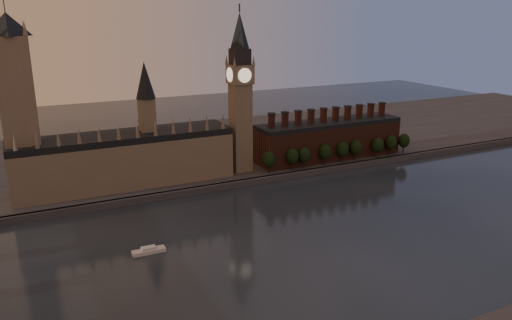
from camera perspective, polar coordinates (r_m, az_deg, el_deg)
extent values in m
plane|color=black|center=(242.84, 7.02, -9.43)|extent=(900.00, 900.00, 0.00)
cube|color=#414146|center=(315.20, -1.88, -2.71)|extent=(900.00, 4.00, 4.00)
cube|color=#414146|center=(395.41, -7.26, 1.16)|extent=(900.00, 180.00, 4.00)
cube|color=#796A56|center=(314.49, -14.68, -0.24)|extent=(130.00, 30.00, 28.00)
cube|color=black|center=(310.41, -14.90, 2.59)|extent=(130.00, 30.00, 4.00)
cube|color=#796A56|center=(311.36, -12.33, 4.69)|extent=(9.00, 9.00, 24.00)
cone|color=black|center=(307.63, -12.59, 8.89)|extent=(12.00, 12.00, 22.00)
cone|color=#796A56|center=(289.97, -25.89, 1.93)|extent=(2.60, 2.60, 10.00)
cone|color=#796A56|center=(290.08, -23.78, 2.20)|extent=(2.60, 2.60, 10.00)
cone|color=#796A56|center=(290.59, -21.68, 2.46)|extent=(2.60, 2.60, 10.00)
cone|color=#796A56|center=(291.49, -19.59, 2.71)|extent=(2.60, 2.60, 10.00)
cone|color=#796A56|center=(292.79, -17.52, 2.96)|extent=(2.60, 2.60, 10.00)
cone|color=#796A56|center=(294.46, -15.46, 3.21)|extent=(2.60, 2.60, 10.00)
cone|color=#796A56|center=(296.52, -13.43, 3.45)|extent=(2.60, 2.60, 10.00)
cone|color=#796A56|center=(298.95, -11.43, 3.68)|extent=(2.60, 2.60, 10.00)
cone|color=#796A56|center=(301.74, -9.46, 3.90)|extent=(2.60, 2.60, 10.00)
cone|color=#796A56|center=(304.88, -7.53, 4.11)|extent=(2.60, 2.60, 10.00)
cone|color=#796A56|center=(308.36, -5.64, 4.31)|extent=(2.60, 2.60, 10.00)
cone|color=#796A56|center=(312.18, -3.79, 4.51)|extent=(2.60, 2.60, 10.00)
cube|color=#796A56|center=(302.02, -25.38, 4.08)|extent=(18.00, 18.00, 90.00)
cone|color=black|center=(296.71, -26.61, 13.73)|extent=(24.00, 24.00, 12.00)
cylinder|color=#232326|center=(296.65, -26.76, 14.88)|extent=(0.50, 0.50, 12.00)
cone|color=#796A56|center=(288.91, -24.93, 13.50)|extent=(3.00, 3.00, 8.00)
cone|color=#796A56|center=(304.90, -25.04, 13.57)|extent=(3.00, 3.00, 8.00)
cube|color=#796A56|center=(328.15, -1.78, 3.70)|extent=(12.00, 12.00, 58.00)
cube|color=#796A56|center=(322.20, -1.84, 9.78)|extent=(14.00, 14.00, 12.00)
cube|color=#232326|center=(321.10, -1.86, 11.73)|extent=(11.00, 11.00, 10.00)
cone|color=black|center=(320.17, -1.88, 14.58)|extent=(13.00, 13.00, 22.00)
cylinder|color=#232326|center=(320.00, -1.91, 17.00)|extent=(1.00, 1.00, 5.00)
cylinder|color=beige|center=(315.70, -1.29, 9.64)|extent=(9.00, 0.50, 9.00)
cylinder|color=beige|center=(328.74, -2.36, 9.91)|extent=(9.00, 0.50, 9.00)
cylinder|color=beige|center=(319.33, -3.03, 9.70)|extent=(0.50, 9.00, 9.00)
cylinder|color=beige|center=(325.21, -0.66, 9.85)|extent=(0.50, 9.00, 9.00)
cone|color=#796A56|center=(312.73, -2.46, 11.22)|extent=(2.00, 2.00, 6.00)
cone|color=#796A56|center=(318.16, -0.27, 11.33)|extent=(2.00, 2.00, 6.00)
cone|color=#796A56|center=(324.63, -3.40, 11.40)|extent=(2.00, 2.00, 6.00)
cone|color=#796A56|center=(329.86, -1.28, 11.51)|extent=(2.00, 2.00, 6.00)
cube|color=#4D281D|center=(365.75, 8.29, 2.13)|extent=(110.00, 25.00, 24.00)
cube|color=black|center=(362.68, 8.37, 4.20)|extent=(110.00, 25.00, 3.00)
cube|color=#4D281D|center=(337.50, 1.78, 4.49)|extent=(3.50, 3.50, 9.00)
cube|color=#232326|center=(336.50, 1.79, 5.32)|extent=(4.20, 4.20, 1.00)
cube|color=#4D281D|center=(342.41, 3.33, 4.65)|extent=(3.50, 3.50, 9.00)
cube|color=#232326|center=(341.42, 3.35, 5.47)|extent=(4.20, 4.20, 1.00)
cube|color=#4D281D|center=(347.57, 4.84, 4.79)|extent=(3.50, 3.50, 9.00)
cube|color=#232326|center=(346.60, 4.86, 5.60)|extent=(4.20, 4.20, 1.00)
cube|color=#4D281D|center=(352.96, 6.30, 4.93)|extent=(3.50, 3.50, 9.00)
cube|color=#232326|center=(352.00, 6.33, 5.73)|extent=(4.20, 4.20, 1.00)
cube|color=#4D281D|center=(358.58, 7.72, 5.06)|extent=(3.50, 3.50, 9.00)
cube|color=#232326|center=(357.63, 7.75, 5.85)|extent=(4.20, 4.20, 1.00)
cube|color=#4D281D|center=(364.40, 9.09, 5.19)|extent=(3.50, 3.50, 9.00)
cube|color=#232326|center=(363.47, 9.13, 5.96)|extent=(4.20, 4.20, 1.00)
cube|color=#4D281D|center=(370.43, 10.42, 5.31)|extent=(3.50, 3.50, 9.00)
cube|color=#232326|center=(369.52, 10.46, 6.07)|extent=(4.20, 4.20, 1.00)
cube|color=#4D281D|center=(376.65, 11.71, 5.42)|extent=(3.50, 3.50, 9.00)
cube|color=#232326|center=(375.75, 11.76, 6.17)|extent=(4.20, 4.20, 1.00)
cube|color=#4D281D|center=(383.06, 12.96, 5.52)|extent=(3.50, 3.50, 9.00)
cube|color=#232326|center=(382.18, 13.01, 6.26)|extent=(4.20, 4.20, 1.00)
cube|color=#4D281D|center=(389.64, 14.16, 5.62)|extent=(3.50, 3.50, 9.00)
cube|color=#232326|center=(388.77, 14.21, 6.35)|extent=(4.20, 4.20, 1.00)
cylinder|color=black|center=(327.97, 1.44, -1.02)|extent=(0.80, 0.80, 6.00)
ellipsoid|color=black|center=(326.08, 1.45, 0.07)|extent=(8.60, 8.60, 10.75)
cylinder|color=black|center=(336.05, 4.14, -0.62)|extent=(0.80, 0.80, 6.00)
ellipsoid|color=black|center=(334.20, 4.16, 0.45)|extent=(8.60, 8.60, 10.75)
cylinder|color=black|center=(340.15, 5.48, -0.44)|extent=(0.80, 0.80, 6.00)
ellipsoid|color=black|center=(338.32, 5.51, 0.61)|extent=(8.60, 8.60, 10.75)
cylinder|color=black|center=(349.19, 7.85, -0.07)|extent=(0.80, 0.80, 6.00)
ellipsoid|color=black|center=(347.41, 7.89, 0.95)|extent=(8.60, 8.60, 10.75)
cylinder|color=black|center=(357.44, 9.80, 0.23)|extent=(0.80, 0.80, 6.00)
ellipsoid|color=black|center=(355.70, 9.85, 1.23)|extent=(8.60, 8.60, 10.75)
cylinder|color=black|center=(363.98, 11.24, 0.45)|extent=(0.80, 0.80, 6.00)
ellipsoid|color=black|center=(362.27, 11.29, 1.43)|extent=(8.60, 8.60, 10.75)
cylinder|color=black|center=(374.04, 13.66, 0.73)|extent=(0.80, 0.80, 6.00)
ellipsoid|color=black|center=(372.38, 13.73, 1.69)|extent=(8.60, 8.60, 10.75)
cylinder|color=black|center=(383.61, 15.08, 1.01)|extent=(0.80, 0.80, 6.00)
ellipsoid|color=black|center=(381.99, 15.16, 1.95)|extent=(8.60, 8.60, 10.75)
cylinder|color=black|center=(391.68, 16.48, 1.22)|extent=(0.80, 0.80, 6.00)
ellipsoid|color=black|center=(390.09, 16.55, 2.14)|extent=(8.60, 8.60, 10.75)
cube|color=silver|center=(237.02, -12.16, -10.15)|extent=(15.20, 4.57, 1.73)
cube|color=silver|center=(236.36, -12.18, -9.82)|extent=(6.54, 3.35, 1.30)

